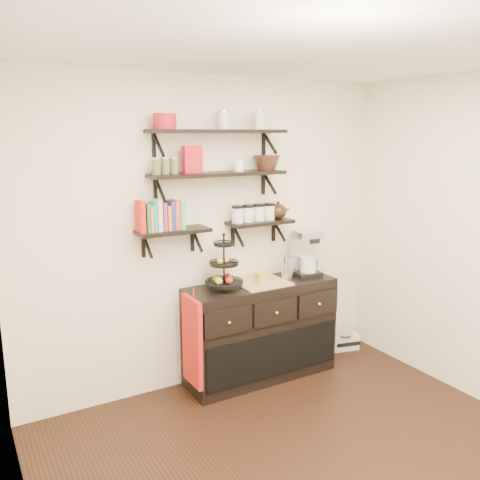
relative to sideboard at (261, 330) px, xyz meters
The scene contains 21 objects.
ceiling 2.74m from the sideboard, 103.59° to the right, with size 3.50×3.50×0.02m, color white.
back_wall 1.00m from the sideboard, 147.31° to the left, with size 3.50×0.02×2.70m, color white.
left_wall 2.75m from the sideboard, 144.40° to the right, with size 0.02×3.50×2.70m, color white.
shelf_top 1.82m from the sideboard, 164.20° to the left, with size 1.20×0.27×0.23m.
shelf_mid 1.48m from the sideboard, 164.20° to the left, with size 1.20×0.27×0.23m.
shelf_low_left 1.26m from the sideboard, behind, with size 0.60×0.25×0.23m.
shelf_low_right 0.98m from the sideboard, 65.34° to the left, with size 0.60×0.25×0.23m.
cookbooks 1.42m from the sideboard, behind, with size 0.36×0.15×0.26m.
glass_canisters 1.07m from the sideboard, 95.62° to the left, with size 0.43×0.10×0.13m.
sideboard is the anchor object (origin of this frame).
fruit_stand 0.72m from the sideboard, behind, with size 0.32×0.32×0.47m.
candle 0.50m from the sideboard, behind, with size 0.08×0.08×0.08m, color #B58C29.
coffee_maker 0.83m from the sideboard, ahead, with size 0.26×0.25×0.43m.
thermal_carafe 0.62m from the sideboard, ahead, with size 0.11×0.11×0.22m, color silver.
apron 0.74m from the sideboard, behind, with size 0.04×0.32×0.75m, color #9E1C11.
radio 1.14m from the sideboard, ahead, with size 0.33×0.24×0.18m.
recipe_box 1.67m from the sideboard, behind, with size 0.16×0.06×0.22m, color red.
walnut_bowl 1.52m from the sideboard, 42.12° to the left, with size 0.24×0.24×0.13m, color black, non-canonical shape.
ramekins 1.51m from the sideboard, 150.09° to the left, with size 0.09×0.09×0.10m, color white.
teapot 1.11m from the sideboard, 24.73° to the left, with size 0.22×0.16×0.16m, color black, non-canonical shape.
red_pot 2.04m from the sideboard, behind, with size 0.18×0.18×0.12m, color red.
Camera 1 is at (-1.98, -2.18, 2.22)m, focal length 38.00 mm.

